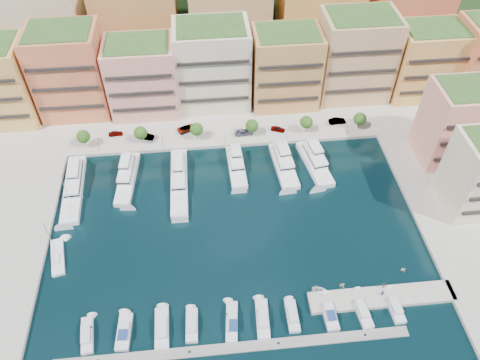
{
  "coord_description": "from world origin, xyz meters",
  "views": [
    {
      "loc": [
        -5.89,
        -70.58,
        91.54
      ],
      "look_at": [
        2.27,
        10.96,
        6.0
      ],
      "focal_mm": 35.0,
      "sensor_mm": 36.0,
      "label": 1
    }
  ],
  "objects": [
    {
      "name": "backblock_3",
      "position": [
        35.0,
        74.0,
        16.0
      ],
      "size": [
        26.0,
        18.0,
        30.0
      ],
      "primitive_type": "cube",
      "color": "#E6BC54",
      "rests_on": "north_quay"
    },
    {
      "name": "tree_4",
      "position": [
        24.0,
        33.5,
        4.74
      ],
      "size": [
        3.8,
        3.8,
        5.65
      ],
      "color": "#473323",
      "rests_on": "north_quay"
    },
    {
      "name": "car_2",
      "position": [
        -10.93,
        37.77,
        1.8
      ],
      "size": [
        6.33,
        4.68,
        1.6
      ],
      "primitive_type": "imported",
      "rotation": [
        0.0,
        0.0,
        1.97
      ],
      "color": "gray",
      "rests_on": "north_quay"
    },
    {
      "name": "yacht_4",
      "position": [
        15.41,
        20.83,
        1.09
      ],
      "size": [
        6.17,
        18.06,
        7.3
      ],
      "color": "white",
      "rests_on": "ground"
    },
    {
      "name": "tree_2",
      "position": [
        -8.0,
        33.5,
        4.74
      ],
      "size": [
        3.8,
        3.8,
        5.65
      ],
      "color": "#473323",
      "rests_on": "north_quay"
    },
    {
      "name": "tender_0",
      "position": [
        17.0,
        -19.0,
        0.38
      ],
      "size": [
        4.22,
        3.53,
        0.75
      ],
      "primitive_type": "imported",
      "rotation": [
        0.0,
        0.0,
        1.28
      ],
      "color": "silver",
      "rests_on": "ground"
    },
    {
      "name": "apartment_2",
      "position": [
        -23.0,
        49.99,
        12.31
      ],
      "size": [
        20.0,
        15.5,
        22.8
      ],
      "color": "#EB9E83",
      "rests_on": "north_quay"
    },
    {
      "name": "apartment_east_a",
      "position": [
        62.0,
        19.99,
        12.31
      ],
      "size": [
        18.0,
        14.5,
        22.8
      ],
      "color": "#EB9E83",
      "rests_on": "east_quay"
    },
    {
      "name": "backblock_1",
      "position": [
        -25.0,
        74.0,
        16.0
      ],
      "size": [
        26.0,
        18.0,
        30.0
      ],
      "primitive_type": "cube",
      "color": "#E29054",
      "rests_on": "north_quay"
    },
    {
      "name": "car_4",
      "position": [
        16.0,
        34.91,
        1.72
      ],
      "size": [
        4.53,
        3.13,
        1.43
      ],
      "primitive_type": "imported",
      "rotation": [
        0.0,
        0.0,
        1.19
      ],
      "color": "gray",
      "rests_on": "north_quay"
    },
    {
      "name": "yacht_1",
      "position": [
        -27.43,
        20.16,
        1.09
      ],
      "size": [
        5.88,
        19.5,
        7.3
      ],
      "color": "white",
      "rests_on": "ground"
    },
    {
      "name": "backblock_0",
      "position": [
        -55.0,
        74.0,
        16.0
      ],
      "size": [
        26.0,
        18.0,
        30.0
      ],
      "primitive_type": "cube",
      "color": "beige",
      "rests_on": "north_quay"
    },
    {
      "name": "tree_3",
      "position": [
        8.0,
        33.5,
        4.74
      ],
      "size": [
        3.8,
        3.8,
        5.65
      ],
      "color": "#473323",
      "rests_on": "north_quay"
    },
    {
      "name": "apartment_5",
      "position": [
        42.0,
        51.99,
        14.31
      ],
      "size": [
        22.0,
        16.5,
        26.8
      ],
      "color": "tan",
      "rests_on": "north_quay"
    },
    {
      "name": "tree_5",
      "position": [
        40.0,
        33.5,
        4.74
      ],
      "size": [
        3.8,
        3.8,
        5.65
      ],
      "color": "#473323",
      "rests_on": "north_quay"
    },
    {
      "name": "person_0",
      "position": [
        29.85,
        -21.8,
        1.91
      ],
      "size": [
        0.79,
        0.75,
        1.82
      ],
      "primitive_type": "imported",
      "rotation": [
        0.0,
        0.0,
        2.48
      ],
      "color": "navy",
      "rests_on": "finger_pier"
    },
    {
      "name": "tree_1",
      "position": [
        -24.0,
        33.5,
        4.74
      ],
      "size": [
        3.8,
        3.8,
        5.65
      ],
      "color": "#473323",
      "rests_on": "north_quay"
    },
    {
      "name": "car_0",
      "position": [
        -31.92,
        37.66,
        1.7
      ],
      "size": [
        4.22,
        2.01,
        1.39
      ],
      "primitive_type": "imported",
      "rotation": [
        0.0,
        0.0,
        1.66
      ],
      "color": "gray",
      "rests_on": "north_quay"
    },
    {
      "name": "car_5",
      "position": [
        34.43,
        36.67,
        1.84
      ],
      "size": [
        5.19,
        2.11,
        1.68
      ],
      "primitive_type": "imported",
      "rotation": [
        0.0,
        0.0,
        1.64
      ],
      "color": "gray",
      "rests_on": "north_quay"
    },
    {
      "name": "lamppost_4",
      "position": [
        36.0,
        31.2,
        3.83
      ],
      "size": [
        0.3,
        0.3,
        4.2
      ],
      "color": "black",
      "rests_on": "north_quay"
    },
    {
      "name": "cruiser_5",
      "position": [
        3.47,
        -24.6,
        0.55
      ],
      "size": [
        3.13,
        9.09,
        2.55
      ],
      "color": "silver",
      "rests_on": "ground"
    },
    {
      "name": "tree_0",
      "position": [
        -40.0,
        33.5,
        4.74
      ],
      "size": [
        3.8,
        3.8,
        5.65
      ],
      "color": "#473323",
      "rests_on": "north_quay"
    },
    {
      "name": "yacht_2",
      "position": [
        -13.55,
        17.84,
        1.21
      ],
      "size": [
        4.47,
        24.4,
        7.3
      ],
      "color": "white",
      "rests_on": "ground"
    },
    {
      "name": "apartment_1",
      "position": [
        -44.0,
        51.99,
        14.31
      ],
      "size": [
        20.0,
        16.5,
        26.8
      ],
      "color": "#D88048",
      "rests_on": "north_quay"
    },
    {
      "name": "finger_pier",
      "position": [
        30.0,
        -22.0,
        0.0
      ],
      "size": [
        32.0,
        5.0,
        2.0
      ],
      "primitive_type": "cube",
      "color": "#9E998E",
      "rests_on": "ground"
    },
    {
      "name": "lamppost_0",
      "position": [
        -36.0,
        31.2,
        3.83
      ],
      "size": [
        0.3,
        0.3,
        4.2
      ],
      "color": "black",
      "rests_on": "north_quay"
    },
    {
      "name": "yacht_0",
      "position": [
        -41.35,
        18.06,
        1.21
      ],
      "size": [
        5.75,
        24.09,
        7.3
      ],
      "color": "white",
      "rests_on": "ground"
    },
    {
      "name": "yacht_3",
      "position": [
        2.28,
        21.65,
        1.21
      ],
      "size": [
        4.68,
        16.15,
        7.3
      ],
      "color": "white",
      "rests_on": "ground"
    },
    {
      "name": "backblock_4",
      "position": [
        65.0,
        74.0,
        16.0
      ],
      "size": [
        26.0,
        18.0,
        30.0
      ],
      "primitive_type": "cube",
      "color": "#D88048",
      "rests_on": "north_quay"
    },
    {
      "name": "person_1",
      "position": [
        30.69,
        -20.0,
        1.86
      ],
      "size": [
        1.06,
        1.05,
        1.73
      ],
      "primitive_type": "imported",
      "rotation": [
        0.0,
        0.0,
        3.88
      ],
      "color": "#503D30",
      "rests_on": "finger_pier"
    },
    {
      "name": "yacht_5",
      "position": [
        24.12,
        20.79,
        1.21
      ],
      "size": [
        7.54,
        18.44,
        7.3
      ],
      "color": "white",
      "rests_on": "ground"
    },
    {
      "name": "cruiser_7",
      "position": [
        17.71,
        -24.61,
        0.57
      ],
      "size": [
        2.79,
        8.24,
        2.66
      ],
      "color": "silver",
      "rests_on": "ground"
    },
    {
      "name": "car_3",
      "position": [
        5.8,
        34.27,
        1.8
      ],
      "size": [
        5.74,
        2.77,
        1.61
      ],
      "primitive_type": "imported",
      "rotation": [
        0.0,
        0.0,
        1.67
      ],
      "color": "gray",
      "rests_on": "north_quay"
    },
    {
      "name": "apartment_3",
      "position": [
        -2.0,
        51.99,
        13.81
      ],
      "size": [
        22.0,
        16.5,
        25.8
      ],
      "color": "beige",
      "rests_on": "north_quay"
    },
    {
      "name": "sailboat_1",
      "position": [
        -42.04,
        -4.34,
        0.31
      ],
      "size": [
        4.84,
        10.72,
        13.2
      ],
      "color": "white",
      "rests_on": "ground"
    },
    {
      "name": "sailboat_2",
      "position": [
        -40.62,
        9.92,
        0.32
      ],
      "size": [
        4.17,
        8.0,
        13.2
      ],
      "color": "white",
      "rests_on": "ground"
    },
    {
      "name": "cruiser_1",
      "position": [
        -25.28,
        -24.61,
        0.57
      ],
      "size": [
        3.27,
        8.13,
        2.66
      ],
      "color": "silver",
      "rests_on": "ground"
    },
    {
      "name": "cruiser_2",
      "position": [
        -17.54,
        -24.6,
        0.55
      ],
      "size": [
        3.0,
        9.09,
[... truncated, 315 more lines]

